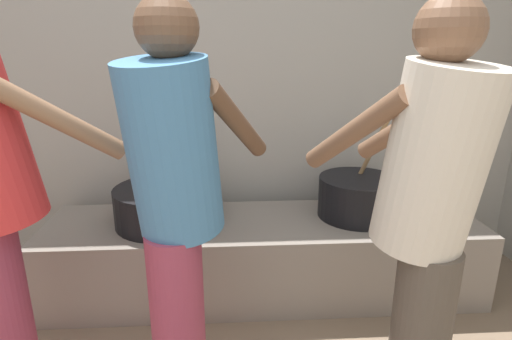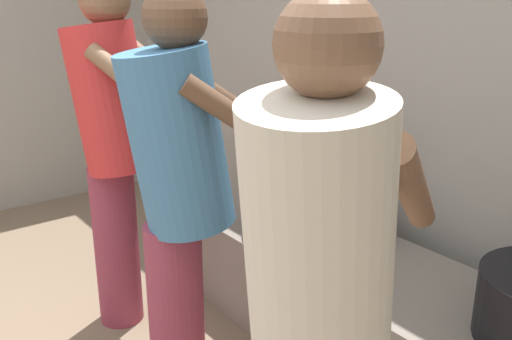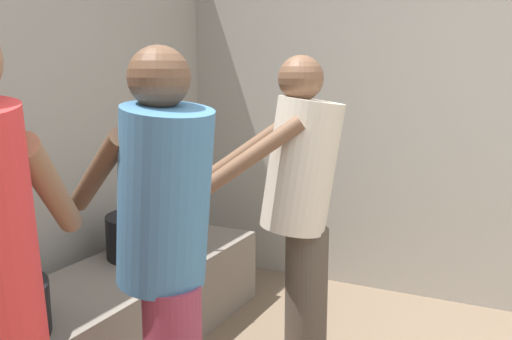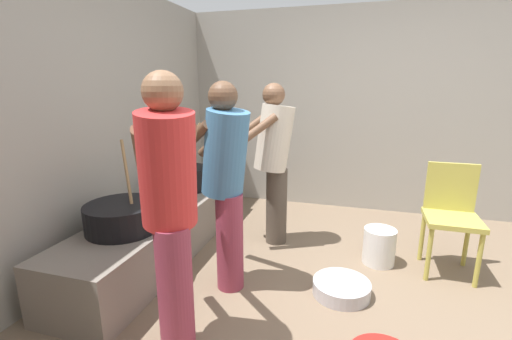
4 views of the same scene
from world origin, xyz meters
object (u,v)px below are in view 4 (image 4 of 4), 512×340
object	(u,v)px
cook_in_cream_shirt	(274,156)
cooking_pot_secondary	(188,178)
cook_in_red_shirt	(169,200)
cook_in_blue_shirt	(225,176)
chair_olive	(451,213)
metal_mixing_bowl	(341,288)
bucket_white_plastic	(379,246)
cooking_pot_main	(123,216)

from	to	relation	value
cook_in_cream_shirt	cooking_pot_secondary	bearing A→B (deg)	85.01
cook_in_red_shirt	cook_in_blue_shirt	bearing A→B (deg)	-5.34
chair_olive	metal_mixing_bowl	xyz separation A→B (m)	(-0.62, 0.80, -0.44)
cooking_pot_secondary	cook_in_red_shirt	world-z (taller)	cook_in_red_shirt
cook_in_cream_shirt	metal_mixing_bowl	xyz separation A→B (m)	(-0.71, -0.69, -0.81)
bucket_white_plastic	metal_mixing_bowl	world-z (taller)	bucket_white_plastic
cooking_pot_main	bucket_white_plastic	xyz separation A→B (m)	(0.85, -1.89, -0.38)
chair_olive	bucket_white_plastic	xyz separation A→B (m)	(-0.05, 0.52, -0.34)
cooking_pot_secondary	cook_in_red_shirt	size ratio (longest dim) A/B	0.44
metal_mixing_bowl	chair_olive	bearing A→B (deg)	-52.45
bucket_white_plastic	metal_mixing_bowl	distance (m)	0.64
bucket_white_plastic	metal_mixing_bowl	size ratio (longest dim) A/B	0.74
bucket_white_plastic	chair_olive	bearing A→B (deg)	-84.40
cooking_pot_main	cook_in_blue_shirt	bearing A→B (deg)	-77.00
cook_in_blue_shirt	cook_in_cream_shirt	bearing A→B (deg)	-10.61
cook_in_cream_shirt	chair_olive	xyz separation A→B (m)	(-0.10, -1.49, -0.37)
chair_olive	cooking_pot_main	bearing A→B (deg)	110.59
cook_in_red_shirt	chair_olive	world-z (taller)	cook_in_red_shirt
cooking_pot_main	metal_mixing_bowl	distance (m)	1.70
cooking_pot_main	chair_olive	world-z (taller)	cooking_pot_main
cook_in_blue_shirt	bucket_white_plastic	bearing A→B (deg)	-58.94
cook_in_blue_shirt	cook_in_red_shirt	size ratio (longest dim) A/B	0.97
cook_in_cream_shirt	cooking_pot_main	bearing A→B (deg)	137.60
cook_in_red_shirt	metal_mixing_bowl	bearing A→B (deg)	-49.55
cook_in_cream_shirt	metal_mixing_bowl	bearing A→B (deg)	-135.92
cook_in_blue_shirt	bucket_white_plastic	size ratio (longest dim) A/B	4.92
cook_in_red_shirt	cook_in_cream_shirt	bearing A→B (deg)	-8.28
metal_mixing_bowl	cook_in_blue_shirt	bearing A→B (deg)	97.56
cook_in_red_shirt	chair_olive	xyz separation A→B (m)	(1.39, -1.71, -0.40)
cooking_pot_main	cook_in_cream_shirt	bearing A→B (deg)	-42.40
cooking_pot_main	metal_mixing_bowl	xyz separation A→B (m)	(0.29, -1.61, -0.49)
cooking_pot_secondary	bucket_white_plastic	size ratio (longest dim) A/B	2.20
cooking_pot_main	cooking_pot_secondary	xyz separation A→B (m)	(1.08, 0.02, 0.01)
bucket_white_plastic	cooking_pot_main	bearing A→B (deg)	114.35
cook_in_red_shirt	chair_olive	distance (m)	2.24
cooking_pot_secondary	cook_in_cream_shirt	bearing A→B (deg)	-94.99
cooking_pot_secondary	cooking_pot_main	bearing A→B (deg)	-178.81
bucket_white_plastic	cook_in_cream_shirt	bearing A→B (deg)	81.33
cooking_pot_main	cook_in_cream_shirt	size ratio (longest dim) A/B	0.43
cook_in_blue_shirt	cook_in_cream_shirt	distance (m)	0.84
cook_in_cream_shirt	bucket_white_plastic	xyz separation A→B (m)	(-0.15, -0.97, -0.70)
cook_in_blue_shirt	cook_in_red_shirt	xyz separation A→B (m)	(-0.66, 0.06, 0.03)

